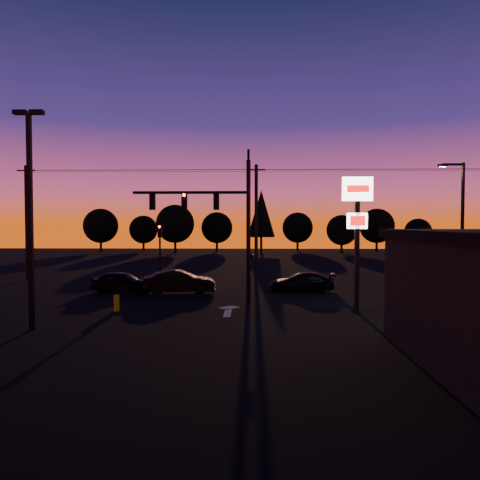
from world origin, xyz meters
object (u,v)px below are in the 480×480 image
(traffic_signal_mast, at_px, (220,215))
(bollard, at_px, (116,303))
(secondary_signal, at_px, (160,245))
(car_mid, at_px, (180,282))
(pylon_sign, at_px, (357,215))
(streetlight, at_px, (461,224))
(car_left, at_px, (122,282))
(parking_lot_light, at_px, (30,204))
(car_right, at_px, (301,282))

(traffic_signal_mast, distance_m, bollard, 7.32)
(secondary_signal, height_order, car_mid, secondary_signal)
(pylon_sign, bearing_deg, streetlight, 30.08)
(traffic_signal_mast, distance_m, secondary_signal, 9.19)
(car_left, bearing_deg, parking_lot_light, -170.88)
(secondary_signal, relative_size, pylon_sign, 0.64)
(pylon_sign, relative_size, car_mid, 1.51)
(pylon_sign, relative_size, car_left, 1.68)
(bollard, bearing_deg, car_left, 103.54)
(traffic_signal_mast, height_order, car_mid, traffic_signal_mast)
(pylon_sign, bearing_deg, car_left, 155.80)
(traffic_signal_mast, height_order, car_left, traffic_signal_mast)
(car_right, bearing_deg, streetlight, 74.81)
(parking_lot_light, relative_size, pylon_sign, 1.34)
(parking_lot_light, distance_m, car_right, 17.54)
(car_left, bearing_deg, car_right, -72.77)
(bollard, xyz_separation_m, car_right, (10.13, 7.17, 0.21))
(car_mid, bearing_deg, parking_lot_light, 148.74)
(bollard, bearing_deg, streetlight, 12.38)
(car_right, bearing_deg, traffic_signal_mast, -45.16)
(traffic_signal_mast, xyz_separation_m, pylon_sign, (7.10, -2.49, -0.02))
(car_left, bearing_deg, traffic_signal_mast, -105.73)
(pylon_sign, bearing_deg, bollard, -179.09)
(streetlight, bearing_deg, parking_lot_light, -158.35)
(parking_lot_light, height_order, car_left, parking_lot_light)
(secondary_signal, bearing_deg, parking_lot_light, -99.79)
(parking_lot_light, height_order, car_mid, parking_lot_light)
(parking_lot_light, distance_m, pylon_sign, 15.19)
(parking_lot_light, relative_size, car_left, 2.26)
(streetlight, distance_m, car_left, 21.08)
(parking_lot_light, relative_size, car_right, 2.11)
(pylon_sign, relative_size, bollard, 8.21)
(pylon_sign, relative_size, car_right, 1.57)
(bollard, bearing_deg, traffic_signal_mast, 27.80)
(traffic_signal_mast, relative_size, car_mid, 1.90)
(traffic_signal_mast, bearing_deg, parking_lot_light, -136.63)
(car_left, height_order, car_right, car_left)
(car_mid, bearing_deg, car_right, -89.31)
(traffic_signal_mast, relative_size, streetlight, 1.07)
(bollard, bearing_deg, parking_lot_light, -118.16)
(secondary_signal, xyz_separation_m, bollard, (-0.20, -10.18, -2.45))
(secondary_signal, bearing_deg, car_mid, -63.07)
(car_left, relative_size, car_right, 0.93)
(car_left, distance_m, car_mid, 3.83)
(traffic_signal_mast, distance_m, pylon_sign, 7.52)
(streetlight, relative_size, car_mid, 1.77)
(parking_lot_light, xyz_separation_m, car_mid, (4.59, 10.37, -4.53))
(parking_lot_light, bearing_deg, pylon_sign, 17.23)
(secondary_signal, relative_size, bollard, 5.25)
(streetlight, height_order, car_right, streetlight)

